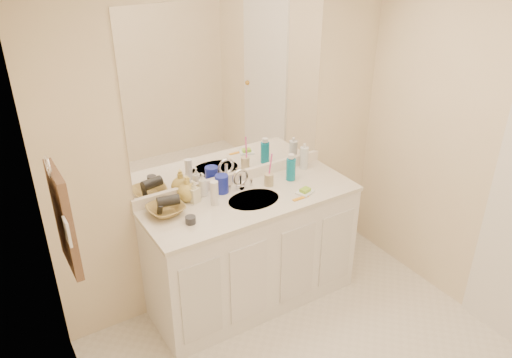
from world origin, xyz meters
name	(u,v)px	position (x,y,z in m)	size (l,w,h in m)	color
wall_back	(232,142)	(0.00, 1.30, 1.20)	(2.60, 0.02, 2.40)	#F5E3C0
wall_left	(101,327)	(-1.30, 0.00, 1.20)	(0.02, 2.60, 2.40)	#F5E3C0
vanity_cabinet	(252,252)	(0.00, 1.02, 0.42)	(1.50, 0.55, 0.85)	white
countertop	(252,200)	(0.00, 1.02, 0.86)	(1.52, 0.57, 0.03)	silver
backsplash	(233,178)	(0.00, 1.29, 0.92)	(1.52, 0.03, 0.08)	white
sink_basin	(254,201)	(0.00, 1.00, 0.87)	(0.37, 0.37, 0.02)	silver
faucet	(240,182)	(0.00, 1.18, 0.94)	(0.02, 0.02, 0.11)	silver
mirror	(231,92)	(0.00, 1.29, 1.56)	(1.48, 0.01, 1.20)	white
blue_mug	(222,184)	(-0.13, 1.21, 0.94)	(0.09, 0.09, 0.13)	#1723A4
tan_cup	(269,180)	(0.20, 1.12, 0.93)	(0.07, 0.07, 0.09)	#C1B188
toothbrush	(270,166)	(0.21, 1.12, 1.03)	(0.01, 0.01, 0.20)	#FF43AC
mouthwash_bottle	(291,169)	(0.39, 1.11, 0.96)	(0.07, 0.07, 0.17)	#0C7999
clear_pump_bottle	(304,158)	(0.58, 1.22, 0.97)	(0.06, 0.06, 0.17)	silver
soap_dish	(305,192)	(0.35, 0.89, 0.89)	(0.11, 0.09, 0.01)	white
green_soap	(305,190)	(0.35, 0.89, 0.90)	(0.07, 0.05, 0.03)	#88C22F
orange_comb	(301,198)	(0.28, 0.85, 0.88)	(0.13, 0.03, 0.01)	orange
dark_jar	(191,220)	(-0.50, 0.96, 0.90)	(0.07, 0.07, 0.05)	#2A2B30
extra_white_bottle	(214,193)	(-0.26, 1.09, 0.97)	(0.05, 0.05, 0.17)	white
soap_bottle_white	(203,184)	(-0.27, 1.24, 0.96)	(0.07, 0.07, 0.17)	white
soap_bottle_cream	(193,191)	(-0.36, 1.19, 0.96)	(0.07, 0.07, 0.16)	beige
soap_bottle_yellow	(187,189)	(-0.39, 1.24, 0.97)	(0.14, 0.14, 0.17)	#D4B852
wicker_basket	(166,210)	(-0.58, 1.15, 0.91)	(0.23, 0.23, 0.06)	olive
hair_dryer	(168,201)	(-0.56, 1.15, 0.97)	(0.07, 0.07, 0.14)	black
towel_ring	(48,167)	(-1.27, 0.77, 1.55)	(0.11, 0.11, 0.01)	silver
hand_towel	(64,220)	(-1.25, 0.77, 1.25)	(0.04, 0.32, 0.55)	#493527
switch_plate	(67,232)	(-1.27, 0.57, 1.30)	(0.01, 0.09, 0.13)	white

